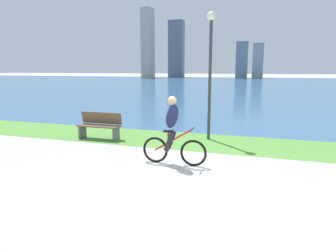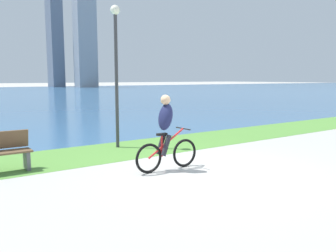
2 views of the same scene
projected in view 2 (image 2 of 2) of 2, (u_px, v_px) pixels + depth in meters
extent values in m
plane|color=#B2AFA8|center=(212.00, 173.00, 7.77)|extent=(300.00, 300.00, 0.00)
cube|color=#59933D|center=(136.00, 148.00, 10.46)|extent=(120.00, 2.49, 0.01)
torus|color=black|center=(185.00, 153.00, 8.25)|extent=(0.66, 0.06, 0.66)
torus|color=black|center=(149.00, 158.00, 7.68)|extent=(0.66, 0.06, 0.66)
cylinder|color=red|center=(166.00, 143.00, 7.91)|extent=(0.96, 0.04, 0.62)
cylinder|color=red|center=(162.00, 146.00, 7.85)|extent=(0.04, 0.04, 0.48)
cube|color=black|center=(162.00, 134.00, 7.81)|extent=(0.24, 0.10, 0.05)
cylinder|color=black|center=(183.00, 129.00, 8.14)|extent=(0.03, 0.52, 0.03)
ellipsoid|color=#1E234C|center=(165.00, 117.00, 7.82)|extent=(0.40, 0.36, 0.65)
sphere|color=#D8AD84|center=(165.00, 100.00, 7.77)|extent=(0.22, 0.22, 0.22)
cylinder|color=#26262D|center=(161.00, 144.00, 7.95)|extent=(0.27, 0.11, 0.49)
cylinder|color=#26262D|center=(166.00, 145.00, 7.79)|extent=(0.27, 0.11, 0.49)
cube|color=#595960|center=(27.00, 160.00, 8.02)|extent=(0.08, 0.37, 0.45)
cylinder|color=#38383D|center=(117.00, 82.00, 10.37)|extent=(0.10, 0.10, 3.90)
sphere|color=white|center=(115.00, 10.00, 10.09)|extent=(0.28, 0.28, 0.28)
cube|color=slate|center=(55.00, 44.00, 82.57)|extent=(2.80, 4.38, 20.04)
cube|color=#8C939E|center=(85.00, 42.00, 79.32)|extent=(4.43, 3.35, 20.19)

